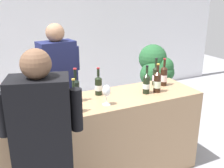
% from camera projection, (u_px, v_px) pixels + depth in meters
% --- Properties ---
extents(wall_back, '(8.00, 0.10, 2.80)m').
position_uv_depth(wall_back, '(41.00, 29.00, 4.73)').
color(wall_back, white).
rests_on(wall_back, ground_plane).
extents(counter, '(2.31, 0.61, 0.96)m').
position_uv_depth(counter, '(97.00, 141.00, 2.81)').
color(counter, '#9E7A56').
rests_on(counter, ground_plane).
extents(wine_bottle_0, '(0.07, 0.07, 0.31)m').
position_uv_depth(wine_bottle_0, '(146.00, 83.00, 2.81)').
color(wine_bottle_0, black).
rests_on(wine_bottle_0, counter).
extents(wine_bottle_1, '(0.08, 0.08, 0.34)m').
position_uv_depth(wine_bottle_1, '(0.00, 104.00, 2.25)').
color(wine_bottle_1, black).
rests_on(wine_bottle_1, counter).
extents(wine_bottle_2, '(0.08, 0.08, 0.33)m').
position_uv_depth(wine_bottle_2, '(164.00, 76.00, 3.06)').
color(wine_bottle_2, black).
rests_on(wine_bottle_2, counter).
extents(wine_bottle_3, '(0.07, 0.07, 0.33)m').
position_uv_depth(wine_bottle_3, '(155.00, 75.00, 3.08)').
color(wine_bottle_3, black).
rests_on(wine_bottle_3, counter).
extents(wine_bottle_4, '(0.08, 0.08, 0.32)m').
position_uv_depth(wine_bottle_4, '(18.00, 105.00, 2.22)').
color(wine_bottle_4, black).
rests_on(wine_bottle_4, counter).
extents(wine_bottle_5, '(0.08, 0.08, 0.32)m').
position_uv_depth(wine_bottle_5, '(157.00, 82.00, 2.85)').
color(wine_bottle_5, black).
rests_on(wine_bottle_5, counter).
extents(wine_bottle_6, '(0.08, 0.08, 0.32)m').
position_uv_depth(wine_bottle_6, '(74.00, 101.00, 2.35)').
color(wine_bottle_6, black).
rests_on(wine_bottle_6, counter).
extents(wine_bottle_7, '(0.07, 0.07, 0.35)m').
position_uv_depth(wine_bottle_7, '(76.00, 89.00, 2.59)').
color(wine_bottle_7, black).
rests_on(wine_bottle_7, counter).
extents(wine_bottle_8, '(0.08, 0.08, 0.30)m').
position_uv_depth(wine_bottle_8, '(98.00, 85.00, 2.77)').
color(wine_bottle_8, black).
rests_on(wine_bottle_8, counter).
extents(wine_glass, '(0.08, 0.08, 0.20)m').
position_uv_depth(wine_glass, '(106.00, 92.00, 2.51)').
color(wine_glass, silver).
rests_on(wine_glass, counter).
extents(ice_bucket, '(0.21, 0.21, 0.24)m').
position_uv_depth(ice_bucket, '(19.00, 95.00, 2.46)').
color(ice_bucket, silver).
rests_on(ice_bucket, counter).
extents(person_server, '(0.57, 0.30, 1.68)m').
position_uv_depth(person_server, '(59.00, 95.00, 3.18)').
color(person_server, black).
rests_on(person_server, ground_plane).
extents(person_guest, '(0.53, 0.34, 1.67)m').
position_uv_depth(person_guest, '(46.00, 168.00, 1.83)').
color(person_guest, black).
rests_on(person_guest, ground_plane).
extents(potted_shrub, '(0.54, 0.57, 1.25)m').
position_uv_depth(potted_shrub, '(155.00, 72.00, 4.14)').
color(potted_shrub, brown).
rests_on(potted_shrub, ground_plane).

